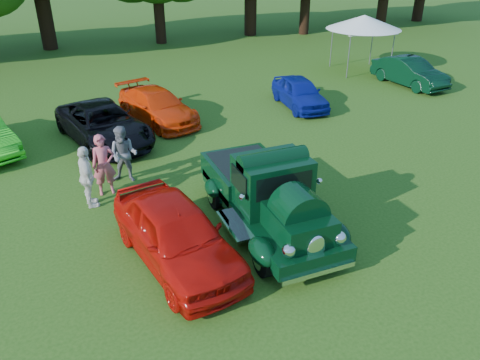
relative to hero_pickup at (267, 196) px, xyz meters
name	(u,v)px	position (x,y,z in m)	size (l,w,h in m)	color
ground	(261,232)	(-0.26, -0.22, -0.90)	(120.00, 120.00, 0.00)	#264E12
hero_pickup	(267,196)	(0.00, 0.00, 0.00)	(2.48, 5.32, 2.08)	black
red_convertible	(176,234)	(-2.58, -0.56, -0.14)	(1.80, 4.47, 1.52)	#C00E08
back_car_black	(104,124)	(-3.12, 7.46, -0.21)	(2.29, 4.97, 1.38)	black
back_car_orange	(157,106)	(-0.80, 8.82, -0.25)	(1.82, 4.47, 1.30)	red
back_car_blue	(300,92)	(5.49, 8.23, -0.25)	(1.53, 3.81, 1.30)	navy
back_car_green	(410,72)	(12.26, 9.05, -0.21)	(1.46, 4.18, 1.38)	black
spectator_pink	(104,165)	(-3.65, 3.41, 0.03)	(0.68, 0.44, 1.86)	#CB5361
spectator_grey	(124,155)	(-2.97, 3.98, 0.00)	(0.88, 0.68, 1.80)	slate
spectator_white	(87,177)	(-4.19, 2.84, 0.01)	(1.07, 0.44, 1.82)	white
canopy_tent	(364,23)	(11.61, 12.41, 1.73)	(4.74, 4.74, 3.03)	white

